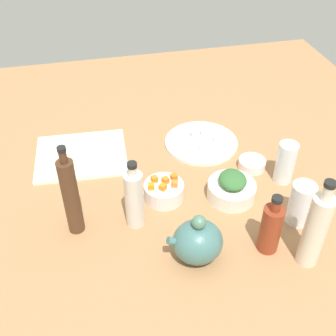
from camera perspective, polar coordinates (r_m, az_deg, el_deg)
The scene contains 30 objects.
tabletop at distance 136.38cm, azimuth 0.00°, elevation -2.11°, with size 190.00×190.00×3.00cm, color #A5744B.
cutting_board at distance 147.67cm, azimuth -11.63°, elevation 1.70°, with size 30.40×25.58×1.00cm, color white.
plate_tofu at distance 150.87cm, azimuth 4.50°, elevation 3.44°, with size 25.79×25.79×1.20cm, color white.
bowl_greens at distance 129.29cm, azimuth 8.55°, elevation -3.04°, with size 14.59×14.59×5.11cm, color white.
bowl_carrots at distance 127.56cm, azimuth -0.56°, elevation -3.16°, with size 12.02×12.02×5.22cm, color white.
bowl_small_side at distance 142.11cm, azimuth 11.22°, elevation 0.61°, with size 8.85×8.85×3.18cm, color white.
teapot at distance 109.69cm, azimuth 4.01°, elevation -9.84°, with size 14.80×12.18×14.83cm.
bottle_0 at distance 114.38cm, azimuth -13.00°, elevation -3.72°, with size 4.45×4.45×28.60cm.
bottle_1 at distance 115.70cm, azimuth -4.57°, elevation -4.14°, with size 5.24×5.24×21.81cm.
bottle_2 at distance 113.26cm, azimuth 13.72°, elevation -7.86°, with size 5.56×5.56×18.53cm.
bottle_3 at distance 110.60cm, azimuth 19.30°, elevation -7.84°, with size 5.64×5.64×27.06cm.
drinking_glass_0 at distance 123.57cm, azimuth 17.47°, elevation -4.61°, with size 6.73×6.73×13.27cm, color white.
drinking_glass_1 at distance 136.20cm, azimuth 15.59°, elevation 0.71°, with size 5.99×5.99×13.84cm, color white.
carrot_cube_0 at distance 124.77cm, azimuth 0.78°, elevation -2.16°, with size 1.80×1.80×1.80cm, color orange.
carrot_cube_1 at distance 126.01cm, azimuth -0.34°, elevation -1.66°, with size 1.80×1.80×1.80cm, color orange.
carrot_cube_2 at distance 123.74cm, azimuth -0.70°, elevation -2.58°, with size 1.80×1.80×1.80cm, color orange.
carrot_cube_3 at distance 126.46cm, azimuth -1.85°, elevation -1.51°, with size 1.80×1.80×1.80cm, color orange.
carrot_cube_4 at distance 124.03cm, azimuth -2.26°, elevation -2.50°, with size 1.80×1.80×1.80cm, color orange.
carrot_cube_5 at distance 127.05cm, azimuth 0.83°, elevation -1.26°, with size 1.80×1.80×1.80cm, color orange.
chopped_greens_mound at distance 126.41cm, azimuth 8.73°, elevation -1.57°, with size 9.58×8.18×3.63cm, color #356933.
tofu_cube_0 at distance 145.87cm, azimuth 4.59°, elevation 2.84°, with size 2.20×2.20×2.20cm, color white.
tofu_cube_1 at distance 150.75cm, azimuth 6.68°, elevation 4.04°, with size 2.20×2.20×2.20cm, color white.
tofu_cube_2 at distance 148.95cm, azimuth 2.81°, elevation 3.80°, with size 2.20×2.20×2.20cm, color white.
tofu_cube_3 at distance 153.57cm, azimuth 4.94°, elevation 4.91°, with size 2.20×2.20×2.20cm, color white.
tofu_cube_4 at distance 151.85cm, azimuth 3.48°, elevation 4.55°, with size 2.20×2.20×2.20cm, color silver.
tofu_cube_5 at distance 149.97cm, azimuth 5.23°, elevation 3.95°, with size 2.20×2.20×2.20cm, color white.
dumpling_0 at distance 140.28cm, azimuth -9.10°, elevation 0.66°, with size 4.38×3.88×2.45cm, color beige.
dumpling_1 at distance 148.60cm, azimuth -12.97°, elevation 2.60°, with size 4.39×4.05×2.55cm, color beige.
dumpling_2 at distance 144.27cm, azimuth -12.21°, elevation 1.49°, with size 5.15×4.44×2.62cm, color beige.
dumpling_3 at distance 145.96cm, azimuth -9.33°, elevation 2.36°, with size 4.23×3.81×2.36cm, color beige.
Camera 1 is at (22.63, 99.61, 91.86)cm, focal length 45.14 mm.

